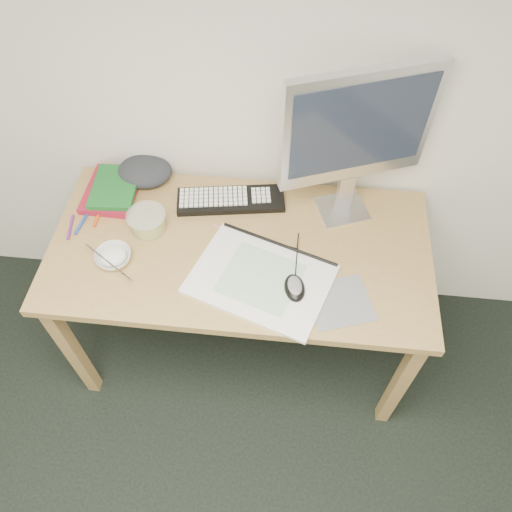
# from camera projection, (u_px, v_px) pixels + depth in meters

# --- Properties ---
(desk) EXTENTS (1.40, 0.70, 0.75)m
(desk) POSITION_uv_depth(u_px,v_px,m) (240.00, 260.00, 1.90)
(desk) COLOR #AB864E
(desk) RESTS_ON ground
(mousepad) EXTENTS (0.26, 0.25, 0.00)m
(mousepad) POSITION_uv_depth(u_px,v_px,m) (340.00, 302.00, 1.69)
(mousepad) COLOR gray
(mousepad) RESTS_ON desk
(sketchpad) EXTENTS (0.55, 0.47, 0.01)m
(sketchpad) POSITION_uv_depth(u_px,v_px,m) (261.00, 279.00, 1.74)
(sketchpad) COLOR white
(sketchpad) RESTS_ON desk
(keyboard) EXTENTS (0.43, 0.20, 0.02)m
(keyboard) POSITION_uv_depth(u_px,v_px,m) (231.00, 200.00, 1.95)
(keyboard) COLOR black
(keyboard) RESTS_ON desk
(monitor) EXTENTS (0.50, 0.22, 0.61)m
(monitor) POSITION_uv_depth(u_px,v_px,m) (358.00, 131.00, 1.63)
(monitor) COLOR silver
(monitor) RESTS_ON desk
(mouse) EXTENTS (0.09, 0.13, 0.04)m
(mouse) POSITION_uv_depth(u_px,v_px,m) (295.00, 286.00, 1.69)
(mouse) COLOR black
(mouse) RESTS_ON sketchpad
(rice_bowl) EXTENTS (0.16, 0.16, 0.04)m
(rice_bowl) POSITION_uv_depth(u_px,v_px,m) (114.00, 257.00, 1.78)
(rice_bowl) COLOR white
(rice_bowl) RESTS_ON desk
(chopsticks) EXTENTS (0.21, 0.15, 0.02)m
(chopsticks) POSITION_uv_depth(u_px,v_px,m) (108.00, 262.00, 1.74)
(chopsticks) COLOR #AAAAAC
(chopsticks) RESTS_ON rice_bowl
(fruit_tub) EXTENTS (0.15, 0.15, 0.07)m
(fruit_tub) POSITION_uv_depth(u_px,v_px,m) (147.00, 221.00, 1.86)
(fruit_tub) COLOR gold
(fruit_tub) RESTS_ON desk
(book_red) EXTENTS (0.20, 0.26, 0.03)m
(book_red) POSITION_uv_depth(u_px,v_px,m) (112.00, 190.00, 1.98)
(book_red) COLOR maroon
(book_red) RESTS_ON desk
(book_green) EXTENTS (0.18, 0.24, 0.02)m
(book_green) POSITION_uv_depth(u_px,v_px,m) (115.00, 187.00, 1.96)
(book_green) COLOR #175F24
(book_green) RESTS_ON book_red
(cloth_lump) EXTENTS (0.22, 0.19, 0.08)m
(cloth_lump) POSITION_uv_depth(u_px,v_px,m) (145.00, 171.00, 2.01)
(cloth_lump) COLOR #272A2F
(cloth_lump) RESTS_ON desk
(pencil_pink) EXTENTS (0.17, 0.07, 0.01)m
(pencil_pink) POSITION_uv_depth(u_px,v_px,m) (234.00, 233.00, 1.86)
(pencil_pink) COLOR pink
(pencil_pink) RESTS_ON desk
(pencil_tan) EXTENTS (0.11, 0.14, 0.01)m
(pencil_tan) POSITION_uv_depth(u_px,v_px,m) (249.00, 244.00, 1.83)
(pencil_tan) COLOR tan
(pencil_tan) RESTS_ON desk
(pencil_black) EXTENTS (0.16, 0.04, 0.01)m
(pencil_black) POSITION_uv_depth(u_px,v_px,m) (276.00, 244.00, 1.83)
(pencil_black) COLOR black
(pencil_black) RESTS_ON desk
(marker_blue) EXTENTS (0.03, 0.13, 0.01)m
(marker_blue) POSITION_uv_depth(u_px,v_px,m) (83.00, 221.00, 1.89)
(marker_blue) COLOR #1E41A5
(marker_blue) RESTS_ON desk
(marker_orange) EXTENTS (0.01, 0.13, 0.01)m
(marker_orange) POSITION_uv_depth(u_px,v_px,m) (99.00, 214.00, 1.92)
(marker_orange) COLOR #D55219
(marker_orange) RESTS_ON desk
(marker_purple) EXTENTS (0.03, 0.12, 0.01)m
(marker_purple) POSITION_uv_depth(u_px,v_px,m) (70.00, 227.00, 1.88)
(marker_purple) COLOR #6A227F
(marker_purple) RESTS_ON desk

